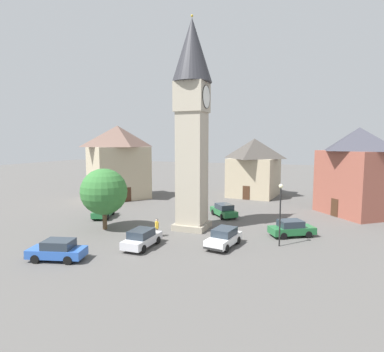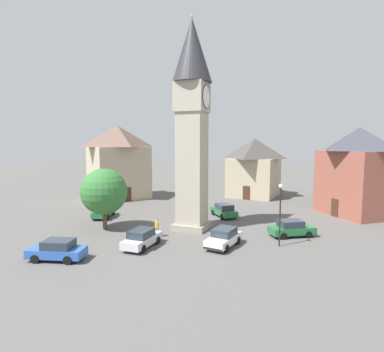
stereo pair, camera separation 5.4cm
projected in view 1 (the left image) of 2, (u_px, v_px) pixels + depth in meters
ground_plane at (192, 228)px, 32.37m from camera, size 200.00×200.00×0.00m
clock_tower at (192, 107)px, 31.08m from camera, size 3.89×3.89×20.72m
car_blue_kerb at (292, 228)px, 29.59m from camera, size 3.61×4.40×1.53m
car_silver_kerb at (103, 211)px, 37.08m from camera, size 4.46×3.03×1.53m
car_red_corner at (224, 210)px, 37.40m from camera, size 4.22×3.98×1.53m
car_white_side at (224, 237)px, 26.74m from camera, size 4.34×2.32×1.53m
car_black_far at (142, 238)px, 26.53m from camera, size 4.14×1.84×1.53m
car_green_alley at (57, 250)px, 23.62m from camera, size 2.73×4.43×1.53m
pedestrian at (157, 226)px, 29.43m from camera, size 0.40×0.44×1.69m
tree at (104, 192)px, 31.72m from camera, size 4.60×4.60×6.12m
building_shop_left at (118, 161)px, 49.34m from camera, size 11.21×11.02×11.22m
building_terrace_right at (357, 171)px, 37.98m from camera, size 10.44×10.16×10.45m
building_corner_back at (254, 167)px, 51.58m from camera, size 9.10×8.16×9.28m
lamp_post at (280, 205)px, 26.49m from camera, size 0.36×0.36×5.28m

